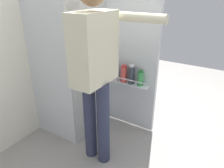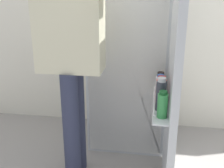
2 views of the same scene
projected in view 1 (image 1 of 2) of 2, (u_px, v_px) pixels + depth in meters
ground_plane at (110, 136)px, 2.53m from camera, size 6.28×6.28×0.00m
kitchen_wall at (44, 16)px, 2.43m from camera, size 4.40×0.10×2.62m
refrigerator at (74, 55)px, 2.42m from camera, size 0.69×1.22×1.81m
person at (95, 63)px, 1.83m from camera, size 0.54×0.76×1.68m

